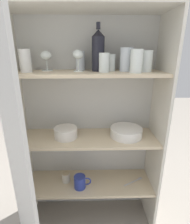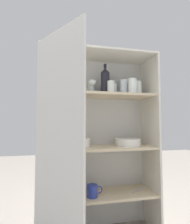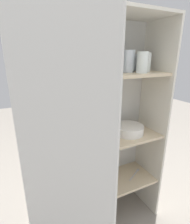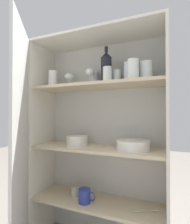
# 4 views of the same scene
# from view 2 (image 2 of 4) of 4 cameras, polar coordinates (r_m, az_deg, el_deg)

# --- Properties ---
(cupboard_back_panel) EXTENTS (0.97, 0.02, 1.51)m
(cupboard_back_panel) POSITION_cam_2_polar(r_m,az_deg,el_deg) (1.65, 0.10, -9.52)
(cupboard_back_panel) COLOR silver
(cupboard_back_panel) RESTS_ON ground_plane
(cupboard_side_left) EXTENTS (0.02, 0.33, 1.51)m
(cupboard_side_left) POSITION_cam_2_polar(r_m,az_deg,el_deg) (1.47, -17.43, -10.11)
(cupboard_side_left) COLOR silver
(cupboard_side_left) RESTS_ON ground_plane
(cupboard_side_right) EXTENTS (0.02, 0.33, 1.51)m
(cupboard_side_right) POSITION_cam_2_polar(r_m,az_deg,el_deg) (1.68, 17.66, -9.27)
(cupboard_side_right) COLOR silver
(cupboard_side_right) RESTS_ON ground_plane
(cupboard_top_panel) EXTENTS (0.97, 0.33, 0.02)m
(cupboard_top_panel) POSITION_cam_2_polar(r_m,az_deg,el_deg) (1.61, 1.29, 18.14)
(cupboard_top_panel) COLOR silver
(cupboard_top_panel) RESTS_ON cupboard_side_left
(shelf_board_lower) EXTENTS (0.94, 0.29, 0.02)m
(shelf_board_lower) POSITION_cam_2_polar(r_m,az_deg,el_deg) (1.61, 1.36, -25.43)
(shelf_board_lower) COLOR beige
(shelf_board_middle) EXTENTS (0.94, 0.29, 0.02)m
(shelf_board_middle) POSITION_cam_2_polar(r_m,az_deg,el_deg) (1.51, 1.33, -11.65)
(shelf_board_middle) COLOR beige
(shelf_board_upper) EXTENTS (0.94, 0.29, 0.02)m
(shelf_board_upper) POSITION_cam_2_polar(r_m,az_deg,el_deg) (1.51, 1.31, 5.46)
(shelf_board_upper) COLOR beige
(cupboard_door) EXTENTS (0.29, 0.41, 1.51)m
(cupboard_door) POSITION_cam_2_polar(r_m,az_deg,el_deg) (1.10, -12.36, -12.44)
(cupboard_door) COLOR silver
(cupboard_door) RESTS_ON ground_plane
(tumbler_glass_0) EXTENTS (0.07, 0.07, 0.13)m
(tumbler_glass_0) POSITION_cam_2_polar(r_m,az_deg,el_deg) (1.46, -12.71, 8.85)
(tumbler_glass_0) COLOR white
(tumbler_glass_0) RESTS_ON shelf_board_upper
(tumbler_glass_1) EXTENTS (0.07, 0.07, 0.13)m
(tumbler_glass_1) POSITION_cam_2_polar(r_m,az_deg,el_deg) (1.55, 12.13, 8.16)
(tumbler_glass_1) COLOR white
(tumbler_glass_1) RESTS_ON shelf_board_upper
(tumbler_glass_2) EXTENTS (0.06, 0.06, 0.11)m
(tumbler_glass_2) POSITION_cam_2_polar(r_m,az_deg,el_deg) (1.51, 5.24, 7.98)
(tumbler_glass_2) COLOR white
(tumbler_glass_2) RESTS_ON shelf_board_upper
(tumbler_glass_3) EXTENTS (0.08, 0.08, 0.14)m
(tumbler_glass_3) POSITION_cam_2_polar(r_m,az_deg,el_deg) (1.62, 9.50, 7.82)
(tumbler_glass_3) COLOR white
(tumbler_glass_3) RESTS_ON shelf_board_upper
(tumbler_glass_4) EXTENTS (0.06, 0.06, 0.12)m
(tumbler_glass_4) POSITION_cam_2_polar(r_m,az_deg,el_deg) (1.60, -1.19, 7.53)
(tumbler_glass_4) COLOR white
(tumbler_glass_4) RESTS_ON shelf_board_upper
(tumbler_glass_5) EXTENTS (0.08, 0.08, 0.12)m
(tumbler_glass_5) POSITION_cam_2_polar(r_m,az_deg,el_deg) (1.63, 13.53, 7.47)
(tumbler_glass_5) COLOR white
(tumbler_glass_5) RESTS_ON shelf_board_upper
(tumbler_glass_6) EXTENTS (0.06, 0.06, 0.10)m
(tumbler_glass_6) POSITION_cam_2_polar(r_m,az_deg,el_deg) (1.59, 6.04, 7.24)
(tumbler_glass_6) COLOR white
(tumbler_glass_6) RESTS_ON shelf_board_upper
(tumbler_glass_7) EXTENTS (0.07, 0.07, 0.11)m
(tumbler_glass_7) POSITION_cam_2_polar(r_m,az_deg,el_deg) (1.71, 11.32, 6.79)
(tumbler_glass_7) COLOR white
(tumbler_glass_7) RESTS_ON shelf_board_upper
(wine_glass_0) EXTENTS (0.07, 0.07, 0.13)m
(wine_glass_0) POSITION_cam_2_polar(r_m,az_deg,el_deg) (1.53, -0.92, 9.27)
(wine_glass_0) COLOR white
(wine_glass_0) RESTS_ON shelf_board_upper
(wine_glass_1) EXTENTS (0.07, 0.07, 0.12)m
(wine_glass_1) POSITION_cam_2_polar(r_m,az_deg,el_deg) (1.54, -8.71, 8.91)
(wine_glass_1) COLOR white
(wine_glass_1) RESTS_ON shelf_board_upper
(wine_bottle) EXTENTS (0.08, 0.08, 0.28)m
(wine_bottle) POSITION_cam_2_polar(r_m,az_deg,el_deg) (1.59, 3.33, 9.94)
(wine_bottle) COLOR black
(wine_bottle) RESTS_ON shelf_board_upper
(plate_stack_white) EXTENTS (0.22, 0.22, 0.06)m
(plate_stack_white) POSITION_cam_2_polar(r_m,az_deg,el_deg) (1.59, 10.69, -9.65)
(plate_stack_white) COLOR white
(plate_stack_white) RESTS_ON shelf_board_middle
(mixing_bowl_large) EXTENTS (0.16, 0.16, 0.07)m
(mixing_bowl_large) POSITION_cam_2_polar(r_m,az_deg,el_deg) (1.47, -4.73, -9.87)
(mixing_bowl_large) COLOR silver
(mixing_bowl_large) RESTS_ON shelf_board_middle
(coffee_mug_primary) EXTENTS (0.13, 0.08, 0.10)m
(coffee_mug_primary) POSITION_cam_2_polar(r_m,az_deg,el_deg) (1.53, -0.79, -24.34)
(coffee_mug_primary) COLOR #283893
(coffee_mug_primary) RESTS_ON shelf_board_lower
(storage_jar) EXTENTS (0.06, 0.06, 0.08)m
(storage_jar) POSITION_cam_2_polar(r_m,az_deg,el_deg) (1.58, -5.74, -24.05)
(storage_jar) COLOR beige
(storage_jar) RESTS_ON shelf_board_lower
(serving_spoon) EXTENTS (0.16, 0.10, 0.01)m
(serving_spoon) POSITION_cam_2_polar(r_m,az_deg,el_deg) (1.71, 14.06, -23.43)
(serving_spoon) COLOR silver
(serving_spoon) RESTS_ON shelf_board_lower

